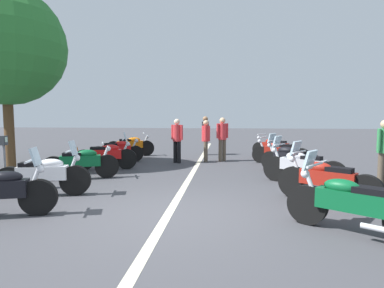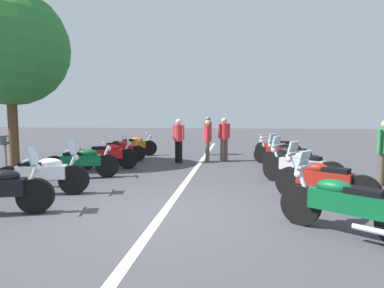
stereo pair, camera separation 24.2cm
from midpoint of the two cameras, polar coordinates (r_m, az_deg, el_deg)
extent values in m
plane|color=#424247|center=(5.76, -5.64, -12.65)|extent=(80.00, 80.00, 0.00)
cube|color=beige|center=(10.12, -0.37, -4.87)|extent=(20.38, 0.16, 0.01)
cylinder|color=black|center=(6.32, -27.03, -8.56)|extent=(0.33, 0.65, 0.64)
ellipsoid|color=black|center=(6.40, -31.50, -5.12)|extent=(0.40, 0.57, 0.22)
cylinder|color=silver|center=(6.28, -27.67, -5.89)|extent=(0.15, 0.30, 0.58)
cylinder|color=silver|center=(6.24, -28.16, -2.63)|extent=(0.60, 0.22, 0.04)
sphere|color=silver|center=(6.22, -26.77, -4.09)|extent=(0.14, 0.14, 0.14)
cube|color=silver|center=(6.21, -27.48, -1.99)|extent=(0.38, 0.22, 0.32)
cylinder|color=black|center=(7.52, -21.24, -6.15)|extent=(0.29, 0.68, 0.67)
cylinder|color=black|center=(7.97, -30.85, -5.90)|extent=(0.29, 0.68, 0.67)
cube|color=white|center=(7.69, -26.24, -4.72)|extent=(0.51, 1.07, 0.30)
ellipsoid|color=white|center=(7.60, -25.02, -3.26)|extent=(0.37, 0.57, 0.22)
cube|color=black|center=(7.74, -27.83, -3.38)|extent=(0.36, 0.53, 0.12)
cylinder|color=silver|center=(7.48, -21.76, -3.88)|extent=(0.13, 0.30, 0.58)
cylinder|color=silver|center=(7.45, -22.15, -1.14)|extent=(0.61, 0.18, 0.04)
sphere|color=silver|center=(7.43, -20.99, -2.36)|extent=(0.14, 0.14, 0.14)
cylinder|color=silver|center=(8.05, -28.50, -6.42)|extent=(0.20, 0.55, 0.08)
cube|color=silver|center=(7.42, -21.57, -0.60)|extent=(0.38, 0.20, 0.32)
cylinder|color=black|center=(9.31, -15.87, -3.89)|extent=(0.38, 0.67, 0.66)
cylinder|color=black|center=(9.43, -24.49, -4.04)|extent=(0.38, 0.67, 0.66)
cube|color=#0C592D|center=(9.32, -20.24, -2.88)|extent=(0.66, 1.10, 0.30)
ellipsoid|color=#0C592D|center=(9.28, -19.18, -1.64)|extent=(0.43, 0.58, 0.22)
cube|color=black|center=(9.32, -21.63, -1.81)|extent=(0.42, 0.54, 0.12)
cylinder|color=silver|center=(9.27, -16.29, -2.06)|extent=(0.17, 0.30, 0.58)
cylinder|color=silver|center=(9.23, -16.59, 0.15)|extent=(0.59, 0.27, 0.04)
sphere|color=silver|center=(9.25, -15.64, -0.82)|extent=(0.14, 0.14, 0.14)
cylinder|color=silver|center=(9.58, -22.63, -4.44)|extent=(0.28, 0.54, 0.08)
cylinder|color=black|center=(10.66, -12.41, -2.67)|extent=(0.32, 0.68, 0.67)
cylinder|color=black|center=(10.80, -19.64, -2.75)|extent=(0.32, 0.68, 0.67)
cube|color=red|center=(10.68, -16.07, -1.76)|extent=(0.56, 1.07, 0.30)
ellipsoid|color=red|center=(10.65, -15.14, -0.68)|extent=(0.39, 0.57, 0.22)
cube|color=black|center=(10.69, -17.27, -0.81)|extent=(0.38, 0.53, 0.12)
cylinder|color=silver|center=(10.62, -12.76, -1.07)|extent=(0.15, 0.30, 0.58)
cylinder|color=silver|center=(10.59, -13.02, 0.86)|extent=(0.61, 0.21, 0.04)
sphere|color=silver|center=(10.60, -12.19, 0.01)|extent=(0.14, 0.14, 0.14)
cylinder|color=silver|center=(10.95, -18.06, -3.13)|extent=(0.23, 0.55, 0.08)
cube|color=silver|center=(10.58, -12.59, 1.25)|extent=(0.38, 0.22, 0.32)
cylinder|color=black|center=(12.37, -10.77, -1.71)|extent=(0.31, 0.63, 0.61)
cylinder|color=black|center=(12.46, -17.16, -1.80)|extent=(0.31, 0.63, 0.61)
cube|color=red|center=(12.38, -13.99, -0.93)|extent=(0.57, 1.09, 0.30)
ellipsoid|color=red|center=(12.35, -13.18, 0.00)|extent=(0.40, 0.57, 0.22)
cube|color=black|center=(12.38, -15.03, -0.12)|extent=(0.39, 0.53, 0.12)
cylinder|color=silver|center=(12.34, -11.07, -0.33)|extent=(0.15, 0.30, 0.58)
cylinder|color=silver|center=(12.31, -11.29, 1.33)|extent=(0.61, 0.21, 0.04)
sphere|color=silver|center=(12.32, -10.58, 0.60)|extent=(0.14, 0.14, 0.14)
cylinder|color=silver|center=(12.62, -15.80, -2.10)|extent=(0.23, 0.55, 0.08)
cylinder|color=black|center=(14.11, -8.73, -0.73)|extent=(0.38, 0.68, 0.67)
cylinder|color=black|center=(14.02, -14.52, -0.87)|extent=(0.38, 0.68, 0.67)
cube|color=orange|center=(14.03, -11.63, -0.07)|extent=(0.65, 1.11, 0.30)
ellipsoid|color=orange|center=(14.02, -10.91, 0.76)|extent=(0.43, 0.58, 0.22)
cube|color=black|center=(14.00, -12.54, 0.65)|extent=(0.42, 0.54, 0.12)
cylinder|color=silver|center=(14.07, -8.99, 0.48)|extent=(0.17, 0.30, 0.58)
cylinder|color=silver|center=(14.04, -9.17, 1.94)|extent=(0.59, 0.26, 0.04)
sphere|color=silver|center=(14.07, -8.56, 1.30)|extent=(0.14, 0.14, 0.14)
cylinder|color=silver|center=(14.22, -13.38, -1.17)|extent=(0.27, 0.54, 0.08)
cylinder|color=black|center=(5.49, 18.93, -10.32)|extent=(0.49, 0.60, 0.64)
cube|color=#0C592D|center=(5.23, 26.11, -9.30)|extent=(0.84, 1.02, 0.30)
ellipsoid|color=#0C592D|center=(5.23, 24.29, -6.97)|extent=(0.51, 0.57, 0.22)
cube|color=black|center=(5.13, 28.57, -7.59)|extent=(0.49, 0.54, 0.12)
cylinder|color=silver|center=(5.40, 19.62, -7.32)|extent=(0.23, 0.28, 0.58)
cylinder|color=silver|center=(5.32, 20.13, -3.57)|extent=(0.53, 0.39, 0.04)
sphere|color=silver|center=(5.40, 18.59, -5.12)|extent=(0.14, 0.14, 0.14)
cylinder|color=silver|center=(5.04, 30.10, -13.26)|extent=(0.39, 0.49, 0.08)
cube|color=silver|center=(5.34, 19.35, -2.76)|extent=(0.36, 0.31, 0.32)
cylinder|color=black|center=(7.13, 17.05, -6.59)|extent=(0.51, 0.63, 0.67)
cylinder|color=black|center=(6.68, 27.99, -7.76)|extent=(0.51, 0.63, 0.67)
cube|color=maroon|center=(6.84, 22.38, -5.71)|extent=(0.85, 1.02, 0.30)
ellipsoid|color=maroon|center=(6.87, 21.03, -3.93)|extent=(0.52, 0.57, 0.22)
cube|color=black|center=(6.74, 24.20, -4.38)|extent=(0.49, 0.54, 0.12)
cylinder|color=silver|center=(7.05, 17.55, -4.25)|extent=(0.23, 0.28, 0.58)
cylinder|color=silver|center=(6.99, 17.93, -1.37)|extent=(0.52, 0.40, 0.04)
sphere|color=silver|center=(7.07, 16.78, -2.57)|extent=(0.14, 0.14, 0.14)
cylinder|color=silver|center=(6.60, 25.20, -8.69)|extent=(0.39, 0.49, 0.08)
cube|color=silver|center=(7.02, 17.35, -0.75)|extent=(0.36, 0.31, 0.32)
cylinder|color=black|center=(8.81, 14.17, -4.30)|extent=(0.50, 0.64, 0.68)
cylinder|color=black|center=(8.27, 23.38, -5.18)|extent=(0.50, 0.64, 0.68)
cube|color=silver|center=(8.49, 18.66, -3.55)|extent=(0.87, 1.08, 0.30)
ellipsoid|color=silver|center=(8.53, 17.58, -2.12)|extent=(0.51, 0.58, 0.22)
cube|color=black|center=(8.38, 20.08, -2.45)|extent=(0.49, 0.54, 0.12)
cylinder|color=silver|center=(8.75, 14.56, -2.40)|extent=(0.22, 0.28, 0.58)
cylinder|color=silver|center=(8.69, 14.85, -0.07)|extent=(0.53, 0.39, 0.04)
sphere|color=silver|center=(8.77, 13.95, -1.05)|extent=(0.14, 0.14, 0.14)
cylinder|color=silver|center=(8.21, 21.00, -5.89)|extent=(0.38, 0.50, 0.08)
cube|color=silver|center=(8.72, 14.39, 0.42)|extent=(0.37, 0.30, 0.32)
cylinder|color=black|center=(10.44, 13.41, -2.97)|extent=(0.49, 0.58, 0.63)
cylinder|color=black|center=(9.81, 20.50, -3.67)|extent=(0.49, 0.58, 0.63)
cube|color=black|center=(10.09, 16.87, -2.30)|extent=(0.88, 1.02, 0.30)
ellipsoid|color=black|center=(10.15, 16.00, -1.10)|extent=(0.52, 0.57, 0.22)
cube|color=black|center=(9.97, 18.02, -1.38)|extent=(0.50, 0.54, 0.12)
cylinder|color=silver|center=(10.38, 13.73, -1.36)|extent=(0.23, 0.27, 0.58)
cylinder|color=silver|center=(10.32, 13.96, 0.61)|extent=(0.51, 0.41, 0.04)
sphere|color=silver|center=(10.41, 13.23, -0.22)|extent=(0.14, 0.14, 0.14)
cylinder|color=silver|center=(9.78, 18.55, -4.20)|extent=(0.40, 0.48, 0.08)
cube|color=silver|center=(10.36, 13.59, 1.02)|extent=(0.36, 0.32, 0.32)
cylinder|color=black|center=(12.07, 11.77, -1.86)|extent=(0.40, 0.63, 0.63)
cylinder|color=black|center=(11.64, 18.65, -2.27)|extent=(0.40, 0.63, 0.63)
cube|color=maroon|center=(11.81, 15.16, -1.20)|extent=(0.75, 1.14, 0.30)
ellipsoid|color=maroon|center=(11.84, 14.35, -0.19)|extent=(0.46, 0.58, 0.22)
cube|color=black|center=(11.73, 16.21, -0.38)|extent=(0.44, 0.55, 0.12)
cylinder|color=silver|center=(12.02, 12.06, -0.45)|extent=(0.19, 0.29, 0.58)
cylinder|color=silver|center=(11.97, 12.27, 1.25)|extent=(0.57, 0.31, 0.04)
sphere|color=silver|center=(12.04, 11.59, 0.52)|extent=(0.14, 0.14, 0.14)
cylinder|color=silver|center=(11.55, 16.99, -2.76)|extent=(0.31, 0.53, 0.08)
cylinder|color=black|center=(13.94, 11.64, -0.94)|extent=(0.50, 0.58, 0.63)
cylinder|color=black|center=(13.20, 17.12, -1.39)|extent=(0.50, 0.58, 0.63)
cube|color=maroon|center=(13.54, 14.32, -0.40)|extent=(0.92, 1.07, 0.30)
ellipsoid|color=maroon|center=(13.61, 13.68, 0.49)|extent=(0.53, 0.57, 0.22)
cube|color=black|center=(13.41, 15.15, 0.30)|extent=(0.50, 0.54, 0.12)
cylinder|color=silver|center=(13.88, 11.87, 0.28)|extent=(0.23, 0.27, 0.58)
cylinder|color=silver|center=(13.83, 12.03, 1.75)|extent=(0.51, 0.41, 0.04)
sphere|color=silver|center=(13.92, 11.50, 1.13)|extent=(0.14, 0.14, 0.14)
cylinder|color=silver|center=(13.19, 15.59, -1.77)|extent=(0.40, 0.48, 0.08)
cylinder|color=slate|center=(8.77, -31.47, -3.55)|extent=(0.06, 0.06, 1.10)
cube|color=#33383D|center=(8.71, -31.66, 0.56)|extent=(0.20, 0.14, 0.22)
cube|color=#B2D8BF|center=(8.67, -31.30, 0.69)|extent=(0.10, 0.02, 0.12)
cube|color=orange|center=(12.80, -20.52, -3.04)|extent=(0.36, 0.36, 0.03)
cone|color=orange|center=(12.76, -20.57, -1.71)|extent=(0.26, 0.26, 0.60)
cylinder|color=white|center=(12.76, -20.57, -1.59)|extent=(0.19, 0.19, 0.07)
cylinder|color=brown|center=(14.12, 1.92, -0.28)|extent=(0.14, 0.14, 0.86)
cylinder|color=brown|center=(14.30, 1.96, -0.21)|extent=(0.14, 0.14, 0.86)
cylinder|color=black|center=(14.16, 1.95, 2.79)|extent=(0.32, 0.32, 0.65)
cylinder|color=black|center=(13.94, 1.90, 2.89)|extent=(0.09, 0.09, 0.58)
cylinder|color=black|center=(14.38, 2.00, 2.95)|extent=(0.09, 0.09, 0.58)
sphere|color=#9E704C|center=(14.15, 1.95, 4.57)|extent=(0.23, 0.23, 0.23)
cylinder|color=brown|center=(12.23, 4.59, -1.18)|extent=(0.14, 0.14, 0.84)
cylinder|color=brown|center=(12.33, 5.29, -1.14)|extent=(0.14, 0.14, 0.84)
cylinder|color=red|center=(12.22, 4.97, 2.26)|extent=(0.32, 0.32, 0.63)
cylinder|color=red|center=(12.10, 4.11, 2.39)|extent=(0.09, 0.09, 0.57)
cylinder|color=red|center=(12.35, 5.82, 2.43)|extent=(0.09, 0.09, 0.57)
sphere|color=#D8AD84|center=(12.21, 4.99, 4.27)|extent=(0.23, 0.23, 0.23)
cylinder|color=black|center=(11.84, -3.64, -1.44)|extent=(0.14, 0.14, 0.82)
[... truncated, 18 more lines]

